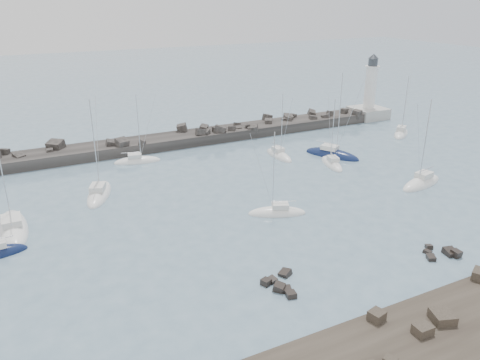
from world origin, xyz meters
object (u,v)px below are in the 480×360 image
object	(u,v)px
sailboat_8	(421,184)
sailboat_11	(401,134)
sailboat_9	(332,164)
sailboat_7	(332,155)
sailboat_3	(99,195)
sailboat_5	(277,213)
sailboat_1	(13,229)
lighthouse	(369,104)
sailboat_4	(137,161)
sailboat_6	(279,156)

from	to	relation	value
sailboat_8	sailboat_11	bearing A→B (deg)	51.79
sailboat_8	sailboat_9	xyz separation A→B (m)	(-6.44, 12.59, -0.02)
sailboat_7	sailboat_11	xyz separation A→B (m)	(19.97, 4.43, 0.01)
sailboat_3	sailboat_5	distance (m)	24.58
sailboat_1	sailboat_8	xyz separation A→B (m)	(53.36, -11.00, 0.01)
sailboat_1	sailboat_7	xyz separation A→B (m)	(49.69, 5.28, 0.00)
sailboat_3	sailboat_5	xyz separation A→B (m)	(18.81, -15.82, -0.02)
lighthouse	sailboat_4	xyz separation A→B (m)	(-53.70, -6.32, -2.96)
lighthouse	sailboat_9	xyz separation A→B (m)	(-26.01, -21.64, -2.95)
sailboat_1	sailboat_6	size ratio (longest dim) A/B	1.40
sailboat_8	sailboat_9	bearing A→B (deg)	117.09
lighthouse	sailboat_11	bearing A→B (deg)	-103.57
sailboat_11	sailboat_5	bearing A→B (deg)	-153.67
sailboat_5	sailboat_6	size ratio (longest dim) A/B	0.98
sailboat_1	sailboat_11	bearing A→B (deg)	7.93
sailboat_9	sailboat_11	xyz separation A→B (m)	(22.75, 8.12, 0.02)
sailboat_6	sailboat_8	world-z (taller)	sailboat_8
sailboat_5	sailboat_11	world-z (taller)	sailboat_11
sailboat_4	sailboat_6	bearing A→B (deg)	-19.63
sailboat_4	sailboat_11	distance (m)	50.95
sailboat_3	sailboat_6	world-z (taller)	sailboat_3
sailboat_11	sailboat_1	bearing A→B (deg)	-172.07
sailboat_1	sailboat_9	world-z (taller)	sailboat_1
sailboat_5	sailboat_9	bearing A→B (deg)	34.14
sailboat_1	sailboat_11	distance (m)	70.34
lighthouse	sailboat_7	xyz separation A→B (m)	(-23.23, -17.95, -2.94)
lighthouse	sailboat_8	xyz separation A→B (m)	(-19.57, -34.23, -2.93)
sailboat_4	sailboat_7	bearing A→B (deg)	-20.89
sailboat_7	sailboat_9	bearing A→B (deg)	-126.95
sailboat_1	sailboat_11	size ratio (longest dim) A/B	1.33
sailboat_1	sailboat_5	size ratio (longest dim) A/B	1.42
sailboat_9	sailboat_6	bearing A→B (deg)	126.49
sailboat_8	sailboat_9	distance (m)	14.15
sailboat_1	sailboat_6	distance (m)	42.40
sailboat_6	lighthouse	bearing A→B (deg)	24.34
lighthouse	sailboat_11	distance (m)	14.22
sailboat_4	sailboat_8	world-z (taller)	sailboat_8
sailboat_6	sailboat_9	distance (m)	9.20
sailboat_9	sailboat_3	bearing A→B (deg)	173.35
sailboat_1	sailboat_3	size ratio (longest dim) A/B	1.16
sailboat_3	sailboat_9	distance (m)	36.21
sailboat_11	sailboat_6	bearing A→B (deg)	-178.54
lighthouse	sailboat_6	world-z (taller)	lighthouse
lighthouse	sailboat_6	bearing A→B (deg)	-155.66
lighthouse	sailboat_8	bearing A→B (deg)	-119.75
sailboat_7	sailboat_9	distance (m)	4.62
lighthouse	sailboat_4	bearing A→B (deg)	-173.29
sailboat_1	sailboat_7	bearing A→B (deg)	6.07
sailboat_3	sailboat_9	bearing A→B (deg)	-6.65
sailboat_5	sailboat_11	distance (m)	44.52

